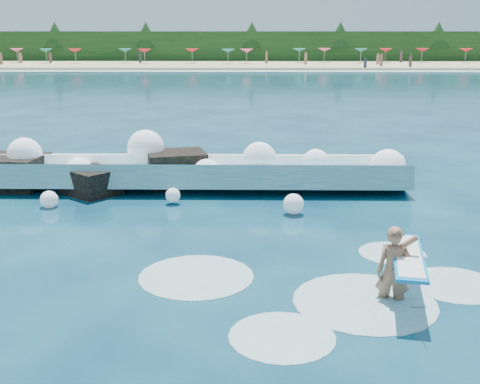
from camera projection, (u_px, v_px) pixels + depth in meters
The scene contains 11 objects.
ground at pixel (174, 265), 13.85m from camera, with size 200.00×200.00×0.00m, color #082141.
beach at pixel (238, 65), 89.08m from camera, with size 140.00×20.00×0.40m, color tan.
wet_band at pixel (236, 71), 78.51m from camera, with size 140.00×5.00×0.08m, color silver.
treeline at pixel (239, 47), 98.13m from camera, with size 140.00×4.00×5.00m, color black.
breaking_wave at pixel (170, 174), 20.50m from camera, with size 15.95×2.58×1.38m.
rock_cluster at pixel (85, 175), 20.53m from camera, with size 8.14×3.30×1.37m.
surfer_with_board at pixel (397, 269), 11.80m from camera, with size 1.19×3.01×1.86m.
wave_spray at pixel (175, 162), 20.27m from camera, with size 15.50×4.65×1.92m.
surf_foam at pixel (340, 294), 12.29m from camera, with size 8.99×5.93×0.14m.
beach_umbrellas at pixel (239, 50), 90.66m from camera, with size 109.46×6.63×0.50m.
beachgoers at pixel (316, 60), 85.65m from camera, with size 90.13×13.36×1.93m.
Camera 1 is at (1.74, -12.90, 5.23)m, focal length 45.00 mm.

